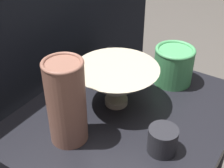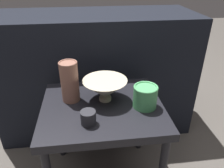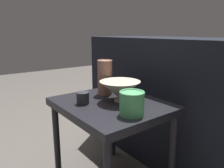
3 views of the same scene
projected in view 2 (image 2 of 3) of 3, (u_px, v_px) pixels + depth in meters
table at (103, 116)px, 1.08m from camera, size 0.58×0.49×0.51m
couch_backdrop at (96, 73)px, 1.57m from camera, size 1.31×0.50×0.83m
bowl at (105, 89)px, 1.06m from camera, size 0.21×0.21×0.11m
vase_textured_left at (70, 81)px, 1.04m from camera, size 0.09×0.09×0.20m
vase_colorful_right at (145, 96)px, 1.01m from camera, size 0.11×0.11×0.11m
cup at (88, 118)px, 0.91m from camera, size 0.07×0.07×0.06m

